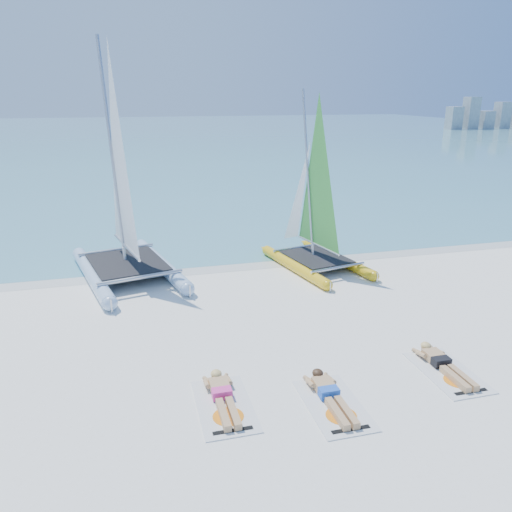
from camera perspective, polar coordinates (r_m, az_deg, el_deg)
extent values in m
plane|color=white|center=(11.97, 4.55, -9.17)|extent=(140.00, 140.00, 0.00)
cube|color=#6DA2B5|center=(73.32, -12.10, 13.41)|extent=(140.00, 115.00, 0.01)
cube|color=silver|center=(16.85, -1.53, -0.86)|extent=(140.00, 1.40, 0.01)
cube|color=#A7AEB7|center=(88.67, 21.70, 14.44)|extent=(2.00, 2.00, 3.50)
cube|color=#A7AEB7|center=(90.42, 23.35, 14.78)|extent=(2.00, 2.00, 5.00)
cube|color=#A7AEB7|center=(92.31, 24.79, 13.95)|extent=(2.00, 2.00, 2.80)
cube|color=#A7AEB7|center=(94.18, 26.31, 14.23)|extent=(2.00, 2.00, 4.20)
cylinder|color=silver|center=(15.97, -18.20, -2.09)|extent=(1.52, 4.83, 0.43)
cone|color=silver|center=(18.49, -19.69, 0.47)|extent=(0.54, 0.70, 0.41)
cylinder|color=silver|center=(16.41, -10.77, -0.94)|extent=(1.52, 4.83, 0.43)
cone|color=silver|center=(18.88, -13.21, 1.42)|extent=(0.54, 0.70, 0.41)
cube|color=black|center=(16.08, -14.50, -0.67)|extent=(2.64, 3.08, 0.03)
cylinder|color=#B4B6BB|center=(16.21, -16.19, 11.46)|extent=(0.39, 1.27, 6.69)
cylinder|color=yellow|center=(16.16, 4.36, -1.14)|extent=(1.11, 3.81, 0.34)
cone|color=yellow|center=(17.90, 0.93, 0.85)|extent=(0.41, 0.54, 0.32)
cylinder|color=yellow|center=(17.05, 9.30, -0.29)|extent=(1.11, 3.81, 0.34)
cone|color=yellow|center=(18.72, 5.58, 1.53)|extent=(0.41, 0.54, 0.32)
cube|color=black|center=(16.53, 6.92, -0.06)|extent=(2.04, 2.39, 0.03)
cylinder|color=#B4B6BB|center=(16.48, 5.96, 9.32)|extent=(0.28, 1.00, 5.26)
cube|color=silver|center=(9.58, -3.63, -16.70)|extent=(1.00, 1.85, 0.02)
cube|color=tan|center=(9.87, -4.14, -14.79)|extent=(0.36, 0.55, 0.17)
cube|color=#ED3794|center=(9.71, -3.92, -15.39)|extent=(0.37, 0.22, 0.17)
cube|color=tan|center=(9.24, -3.18, -17.59)|extent=(0.31, 0.85, 0.13)
sphere|color=tan|center=(10.16, -4.55, -13.50)|extent=(0.21, 0.21, 0.21)
ellipsoid|color=tan|center=(10.15, -4.56, -13.27)|extent=(0.22, 0.24, 0.15)
cube|color=silver|center=(9.69, 8.84, -16.45)|extent=(1.00, 1.85, 0.02)
cube|color=tan|center=(9.96, 7.87, -14.60)|extent=(0.36, 0.55, 0.17)
cube|color=blue|center=(9.80, 8.33, -15.18)|extent=(0.37, 0.22, 0.17)
cube|color=tan|center=(9.38, 9.78, -17.28)|extent=(0.31, 0.85, 0.13)
sphere|color=tan|center=(10.23, 7.08, -13.35)|extent=(0.21, 0.21, 0.21)
ellipsoid|color=#392414|center=(10.22, 7.07, -13.13)|extent=(0.22, 0.24, 0.15)
cube|color=silver|center=(11.25, 21.01, -12.29)|extent=(1.00, 1.85, 0.02)
cube|color=tan|center=(11.50, 19.84, -10.83)|extent=(0.36, 0.55, 0.17)
cube|color=black|center=(11.35, 20.41, -11.25)|extent=(0.37, 0.22, 0.17)
cube|color=tan|center=(10.96, 22.18, -12.83)|extent=(0.31, 0.85, 0.13)
sphere|color=tan|center=(11.75, 18.85, -9.86)|extent=(0.21, 0.21, 0.21)
ellipsoid|color=tan|center=(11.73, 18.85, -9.67)|extent=(0.22, 0.24, 0.15)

